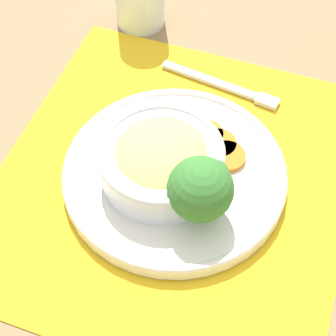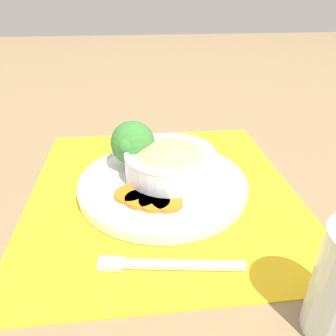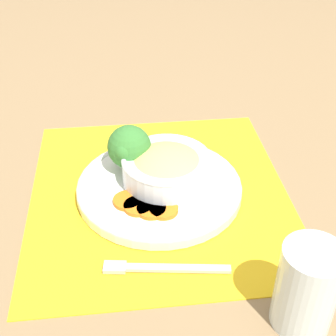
{
  "view_description": "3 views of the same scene",
  "coord_description": "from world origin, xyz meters",
  "px_view_note": "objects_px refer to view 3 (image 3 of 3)",
  "views": [
    {
      "loc": [
        0.4,
        0.13,
        0.59
      ],
      "look_at": [
        0.01,
        -0.0,
        0.04
      ],
      "focal_mm": 60.0,
      "sensor_mm": 36.0,
      "label": 1
    },
    {
      "loc": [
        -0.47,
        0.04,
        0.31
      ],
      "look_at": [
        0.01,
        -0.01,
        0.04
      ],
      "focal_mm": 35.0,
      "sensor_mm": 36.0,
      "label": 2
    },
    {
      "loc": [
        -0.64,
        0.06,
        0.51
      ],
      "look_at": [
        0.02,
        -0.02,
        0.04
      ],
      "focal_mm": 50.0,
      "sensor_mm": 36.0,
      "label": 3
    }
  ],
  "objects_px": {
    "water_glass": "(306,291)",
    "fork": "(154,268)",
    "broccoli_floret": "(129,147)",
    "bowl": "(167,167)"
  },
  "relations": [
    {
      "from": "broccoli_floret",
      "to": "fork",
      "type": "relative_size",
      "value": 0.48
    },
    {
      "from": "bowl",
      "to": "fork",
      "type": "xyz_separation_m",
      "value": [
        -0.19,
        0.04,
        -0.04
      ]
    },
    {
      "from": "broccoli_floret",
      "to": "water_glass",
      "type": "distance_m",
      "value": 0.38
    },
    {
      "from": "broccoli_floret",
      "to": "water_glass",
      "type": "height_order",
      "value": "water_glass"
    },
    {
      "from": "water_glass",
      "to": "fork",
      "type": "bearing_deg",
      "value": 60.25
    },
    {
      "from": "water_glass",
      "to": "fork",
      "type": "height_order",
      "value": "water_glass"
    },
    {
      "from": "broccoli_floret",
      "to": "fork",
      "type": "bearing_deg",
      "value": -174.41
    },
    {
      "from": "broccoli_floret",
      "to": "fork",
      "type": "xyz_separation_m",
      "value": [
        -0.22,
        -0.02,
        -0.06
      ]
    },
    {
      "from": "bowl",
      "to": "water_glass",
      "type": "xyz_separation_m",
      "value": [
        -0.29,
        -0.14,
        0.01
      ]
    },
    {
      "from": "bowl",
      "to": "fork",
      "type": "height_order",
      "value": "bowl"
    }
  ]
}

